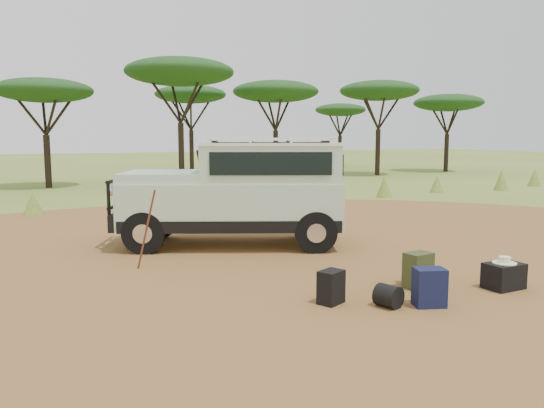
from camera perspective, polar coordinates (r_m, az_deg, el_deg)
name	(u,v)px	position (r m, az deg, el deg)	size (l,w,h in m)	color
ground	(268,281)	(8.44, -0.45, -8.28)	(140.00, 140.00, 0.00)	#5B772A
dirt_clearing	(268,281)	(8.44, -0.45, -8.25)	(23.00, 23.00, 0.01)	brown
grass_fringe	(146,198)	(16.50, -13.40, 0.60)	(36.60, 1.60, 0.90)	#5B772A
acacia_treeline	(103,82)	(27.59, -17.75, 12.35)	(46.70, 13.20, 6.26)	black
safari_vehicle	(239,194)	(11.02, -3.54, 1.09)	(4.88, 3.57, 2.24)	#AEC9AC
walking_staff	(146,230)	(9.25, -13.36, -2.72)	(0.03, 0.03, 1.42)	maroon
backpack_black	(331,287)	(7.31, 6.37, -8.90)	(0.34, 0.25, 0.46)	black
backpack_navy	(429,288)	(7.45, 16.57, -8.61)	(0.40, 0.29, 0.52)	#12193B
backpack_olive	(418,271)	(8.27, 15.44, -6.92)	(0.39, 0.28, 0.55)	#303D1C
duffel_navy	(418,272)	(8.44, 15.41, -7.09)	(0.37, 0.28, 0.41)	#12193B
hard_case	(504,276)	(8.69, 23.66, -7.12)	(0.55, 0.39, 0.39)	black
stuff_sack	(388,296)	(7.32, 12.40, -9.65)	(0.31, 0.31, 0.31)	black
safari_hat	(505,261)	(8.63, 23.74, -5.62)	(0.35, 0.35, 0.10)	beige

